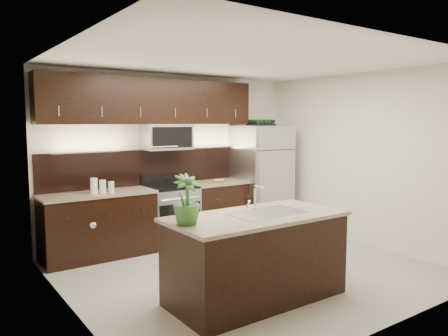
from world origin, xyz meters
The scene contains 12 objects.
ground centered at (0.00, 0.00, 0.00)m, with size 4.50×4.50×0.00m, color gray.
room_walls centered at (-0.11, -0.04, 1.70)m, with size 4.52×4.02×2.71m.
counter_run centered at (-0.46, 1.69, 0.47)m, with size 3.51×0.65×0.94m.
upper_fixtures centered at (-0.43, 1.84, 2.14)m, with size 3.49×0.40×1.66m.
island centered at (-0.51, -0.76, 0.47)m, with size 1.96×0.96×0.94m.
sink_faucet centered at (-0.36, -0.75, 0.96)m, with size 0.84×0.50×0.28m.
refrigerator centered at (1.54, 1.63, 0.94)m, with size 0.90×0.81×1.87m, color #B2B2B7.
wine_rack centered at (1.54, 1.63, 1.92)m, with size 0.46×0.29×0.11m.
plant centered at (-1.36, -0.72, 1.19)m, with size 0.28×0.28×0.49m, color #2B5E25.
canisters centered at (-1.39, 1.62, 1.04)m, with size 0.32×0.14×0.22m.
french_press centered at (1.16, 1.64, 1.06)m, with size 0.12×0.12×0.33m.
bananas centered at (0.55, 1.61, 0.97)m, with size 0.19×0.15×0.06m, color #BF8E1B.
Camera 1 is at (-3.46, -4.34, 1.93)m, focal length 35.00 mm.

